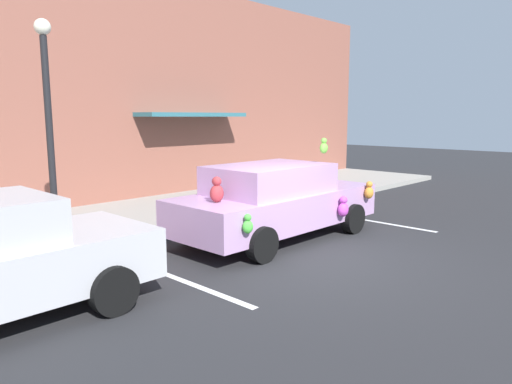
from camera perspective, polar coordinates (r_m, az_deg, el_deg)
The scene contains 8 objects.
ground_plane at distance 8.43m, azimuth 6.22°, elevation -8.20°, with size 60.00×60.00×0.00m, color #262628.
sidewalk at distance 12.01m, azimuth -13.07°, elevation -2.77°, with size 24.00×4.00×0.15m, color gray.
storefront_building at distance 13.65m, azimuth -18.51°, elevation 11.56°, with size 24.00×1.25×6.40m.
parking_stripe_front at distance 11.85m, azimuth 12.95°, elevation -3.28°, with size 0.12×3.60×0.01m, color silver.
parking_stripe_rear at distance 7.67m, azimuth -9.97°, elevation -10.04°, with size 0.12×3.60×0.01m, color silver.
plush_covered_car at distance 9.67m, azimuth 2.35°, elevation -1.04°, with size 4.65×2.15×2.06m.
teddy_bear_on_sidewalk at distance 12.49m, azimuth -0.11°, elevation -0.50°, with size 0.30×0.25×0.57m.
street_lamp_post at distance 9.08m, azimuth -23.76°, elevation 8.87°, with size 0.28×0.28×3.98m.
Camera 1 is at (-6.41, -4.87, 2.50)m, focal length 33.20 mm.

